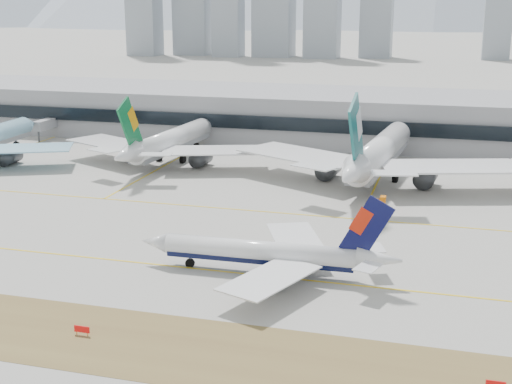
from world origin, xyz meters
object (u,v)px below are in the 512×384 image
(widebody_cathay, at_px, (378,155))
(terminal, at_px, (329,116))
(taxiing_airliner, at_px, (269,254))
(widebody_eva, at_px, (169,143))

(widebody_cathay, bearing_deg, terminal, 27.44)
(taxiing_airliner, height_order, widebody_cathay, widebody_cathay)
(widebody_eva, xyz_separation_m, widebody_cathay, (57.17, -5.73, 1.07))
(terminal, bearing_deg, widebody_cathay, -67.86)
(widebody_eva, relative_size, widebody_cathay, 0.84)
(taxiing_airliner, distance_m, terminal, 119.47)
(widebody_eva, height_order, terminal, widebody_eva)
(taxiing_airliner, bearing_deg, terminal, -85.66)
(widebody_eva, bearing_deg, taxiing_airliner, -143.18)
(widebody_eva, xyz_separation_m, terminal, (35.99, 46.33, 1.89))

